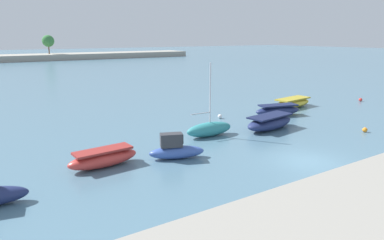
# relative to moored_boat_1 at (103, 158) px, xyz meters

# --- Properties ---
(ground_plane) EXTENTS (400.00, 400.00, 0.00)m
(ground_plane) POSITION_rel_moored_boat_1_xyz_m (10.45, -5.77, -0.50)
(ground_plane) COLOR slate
(moored_boat_1) EXTENTS (4.17, 1.62, 1.03)m
(moored_boat_1) POSITION_rel_moored_boat_1_xyz_m (0.00, 0.00, 0.00)
(moored_boat_1) COLOR #C63833
(moored_boat_1) RESTS_ON ground
(moored_boat_2) EXTENTS (3.51, 2.14, 1.59)m
(moored_boat_2) POSITION_rel_moored_boat_1_xyz_m (4.14, -1.06, 0.07)
(moored_boat_2) COLOR #3856A8
(moored_boat_2) RESTS_ON ground
(moored_boat_3) EXTENTS (3.84, 1.33, 5.43)m
(moored_boat_3) POSITION_rel_moored_boat_1_xyz_m (8.67, 1.78, 0.06)
(moored_boat_3) COLOR teal
(moored_boat_3) RESTS_ON ground
(moored_boat_4) EXTENTS (5.21, 2.56, 1.15)m
(moored_boat_4) POSITION_rel_moored_boat_1_xyz_m (13.86, 0.76, 0.06)
(moored_boat_4) COLOR navy
(moored_boat_4) RESTS_ON ground
(moored_boat_5) EXTENTS (4.75, 2.53, 1.06)m
(moored_boat_5) POSITION_rel_moored_boat_1_xyz_m (18.04, 3.88, 0.01)
(moored_boat_5) COLOR navy
(moored_boat_5) RESTS_ON ground
(moored_boat_6) EXTENTS (5.39, 2.50, 0.96)m
(moored_boat_6) POSITION_rel_moored_boat_1_xyz_m (22.33, 5.90, -0.04)
(moored_boat_6) COLOR yellow
(moored_boat_6) RESTS_ON ground
(mooring_buoy_0) EXTENTS (0.38, 0.38, 0.38)m
(mooring_buoy_0) POSITION_rel_moored_boat_1_xyz_m (19.47, -3.86, -0.31)
(mooring_buoy_0) COLOR orange
(mooring_buoy_0) RESTS_ON ground
(mooring_buoy_2) EXTENTS (0.39, 0.39, 0.39)m
(mooring_buoy_2) POSITION_rel_moored_boat_1_xyz_m (12.77, 5.87, -0.30)
(mooring_buoy_2) COLOR white
(mooring_buoy_2) RESTS_ON ground
(mooring_buoy_4) EXTENTS (0.38, 0.38, 0.38)m
(mooring_buoy_4) POSITION_rel_moored_boat_1_xyz_m (31.42, 3.95, -0.31)
(mooring_buoy_4) COLOR red
(mooring_buoy_4) RESTS_ON ground
(distant_shoreline) EXTENTS (103.73, 11.73, 7.73)m
(distant_shoreline) POSITION_rel_moored_boat_1_xyz_m (5.89, 97.92, 0.97)
(distant_shoreline) COLOR #9E998C
(distant_shoreline) RESTS_ON ground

